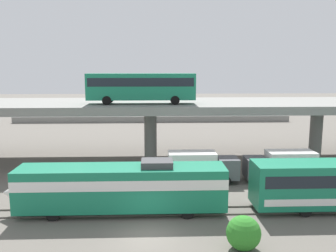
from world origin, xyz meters
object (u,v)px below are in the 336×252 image
Objects in this scene: train_locomotive at (111,186)px; service_truck_west at (201,166)px; parked_car_2 at (62,109)px; parked_car_1 at (136,110)px; transit_bus_on_overpass at (141,86)px; service_truck_east at (281,165)px; parked_car_0 at (211,110)px; parked_car_3 at (175,109)px.

train_locomotive reaches higher than service_truck_west.
parked_car_1 is at bearing 170.69° from parked_car_2.
train_locomotive is 3.81× the size of parked_car_2.
transit_bus_on_overpass is at bearing -86.04° from parked_car_1.
service_truck_east reaches higher than parked_car_2.
train_locomotive is at bearing 82.31° from transit_bus_on_overpass.
train_locomotive reaches higher than parked_car_0.
train_locomotive is 50.54m from parked_car_1.
service_truck_west reaches higher than parked_car_0.
train_locomotive is 17.36m from service_truck_east.
parked_car_1 is (-16.53, 43.39, 0.39)m from service_truck_east.
parked_car_3 is at bearing -80.09° from service_truck_east.
service_truck_east is at bearing 0.00° from service_truck_west.
transit_bus_on_overpass is at bearing -24.79° from service_truck_east.
train_locomotive is 2.50× the size of service_truck_east.
parked_car_3 is (8.66, 1.68, 0.00)m from parked_car_1.
service_truck_east is 1.50× the size of parked_car_0.
transit_bus_on_overpass reaches higher than service_truck_west.
parked_car_3 is at bearing -98.64° from train_locomotive.
service_truck_west is at bearing 118.81° from parked_car_2.
parked_car_2 is (-25.38, 46.15, 0.38)m from service_truck_west.
parked_car_2 is at bearing -5.90° from parked_car_0.
parked_car_3 is at bearing 177.57° from parked_car_2.
parked_car_2 is (-16.82, 2.76, -0.00)m from parked_car_1.
parked_car_0 is (7.68, 42.73, 0.39)m from service_truck_west.
transit_bus_on_overpass is 44.75m from parked_car_2.
transit_bus_on_overpass is (1.84, 13.60, 6.97)m from train_locomotive.
service_truck_west is at bearing -137.65° from train_locomotive.
parked_car_2 is at bearing -54.14° from service_truck_east.
parked_car_3 is at bearing 10.96° from parked_car_1.
parked_car_1 is (-2.56, 36.94, -7.14)m from transit_bus_on_overpass.
parked_car_0 is 33.24m from parked_car_2.
service_truck_east is at bearing -155.68° from train_locomotive.
parked_car_1 is 17.05m from parked_car_2.
transit_bus_on_overpass is 2.64× the size of parked_car_0.
parked_car_1 is at bearing -169.04° from parked_car_3.
parked_car_1 is 0.98× the size of parked_car_2.
parked_car_2 is at bearing -63.98° from transit_bus_on_overpass.
service_truck_east is at bearing 90.39° from parked_car_0.
transit_bus_on_overpass reaches higher than parked_car_0.
transit_bus_on_overpass reaches higher than parked_car_3.
service_truck_east reaches higher than parked_car_3.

